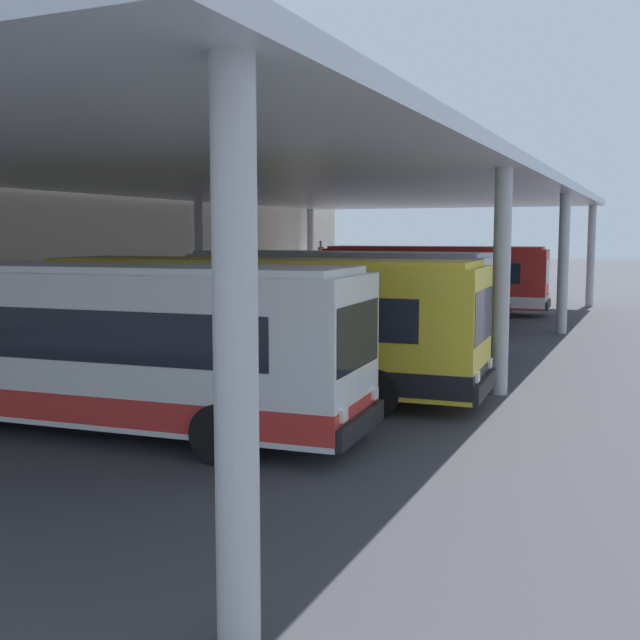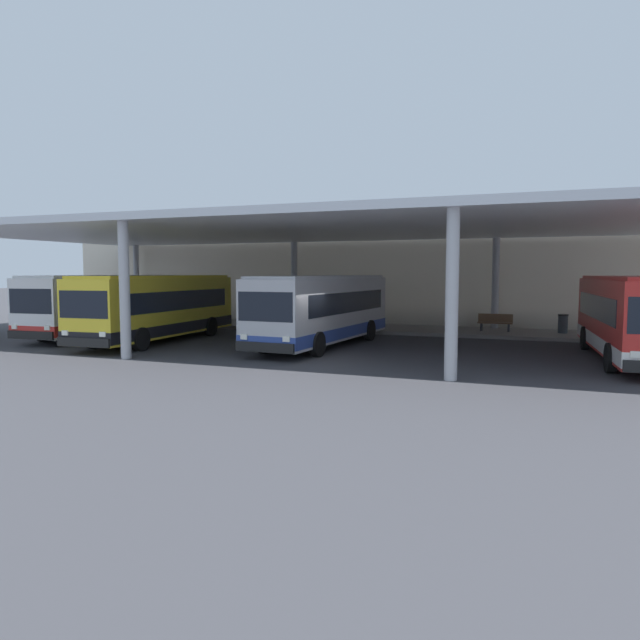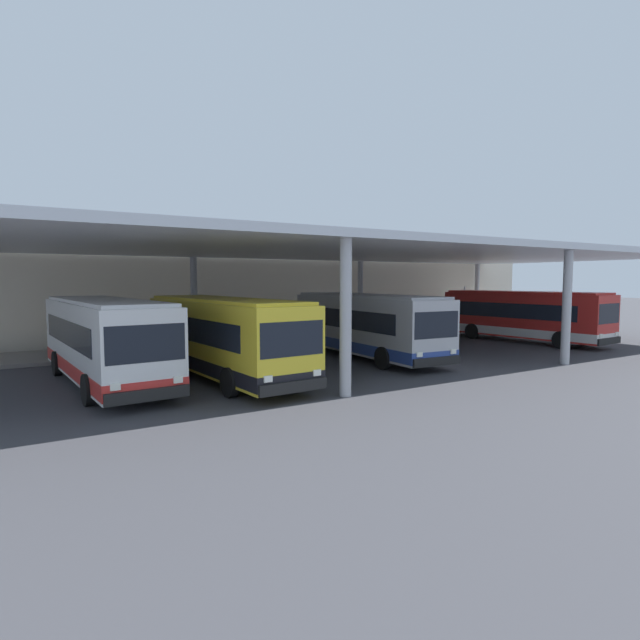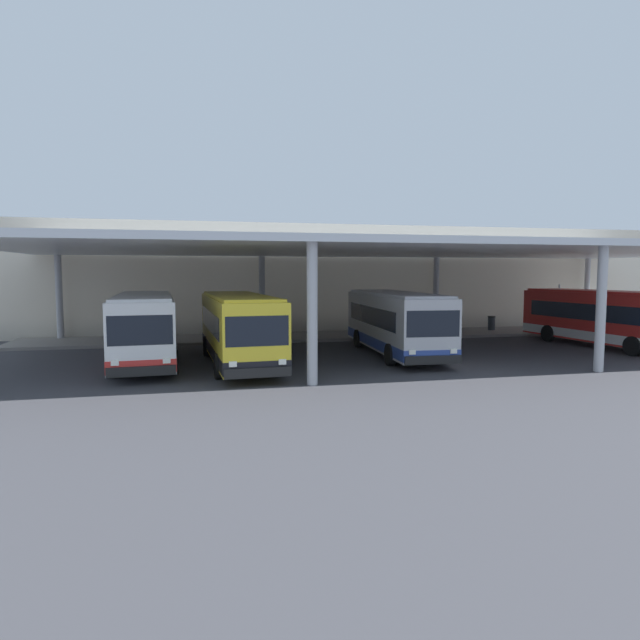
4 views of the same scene
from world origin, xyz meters
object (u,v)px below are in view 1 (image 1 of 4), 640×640
(bench_waiting, at_px, (234,302))
(banner_sign, at_px, (321,267))
(bus_nearest_bay, at_px, (96,344))
(bus_second_bay, at_px, (257,324))
(bus_far_bay, at_px, (434,278))
(bus_middle_bay, at_px, (338,297))
(trash_bin, at_px, (265,297))

(bench_waiting, distance_m, banner_sign, 8.04)
(bus_nearest_bay, relative_size, bus_second_bay, 1.00)
(bus_nearest_bay, bearing_deg, bus_far_bay, 0.34)
(bus_second_bay, relative_size, bus_middle_bay, 1.00)
(bus_middle_bay, distance_m, bus_far_bay, 12.40)
(banner_sign, bearing_deg, bus_middle_bay, -154.51)
(bus_nearest_bay, height_order, bus_far_bay, same)
(bus_far_bay, bearing_deg, trash_bin, 105.35)
(bus_nearest_bay, bearing_deg, bus_middle_bay, 0.14)
(bus_second_bay, xyz_separation_m, bench_waiting, (14.83, 9.15, -0.99))
(bus_nearest_bay, distance_m, banner_sign, 27.80)
(bus_second_bay, relative_size, bus_far_bay, 1.00)
(bus_second_bay, bearing_deg, bus_far_bay, 3.83)
(bus_far_bay, height_order, banner_sign, banner_sign)
(bus_nearest_bay, relative_size, bench_waiting, 5.93)
(bus_nearest_bay, xyz_separation_m, bench_waiting, (19.00, 7.93, -0.99))
(bus_middle_bay, height_order, trash_bin, bus_middle_bay)
(bus_middle_bay, xyz_separation_m, banner_sign, (14.74, 7.03, 0.32))
(trash_bin, bearing_deg, bus_second_bay, -152.86)
(bench_waiting, bearing_deg, bus_middle_bay, -130.94)
(bus_nearest_bay, relative_size, bus_middle_bay, 1.00)
(bus_middle_bay, xyz_separation_m, bench_waiting, (6.86, 7.90, -0.99))
(bus_middle_bay, relative_size, bench_waiting, 5.92)
(bus_nearest_bay, relative_size, trash_bin, 10.89)
(bus_second_bay, xyz_separation_m, trash_bin, (18.19, 9.32, -0.98))
(bus_nearest_bay, height_order, trash_bin, bus_nearest_bay)
(trash_bin, bearing_deg, bus_middle_bay, -141.66)
(bus_nearest_bay, bearing_deg, bench_waiting, 22.66)
(bus_nearest_bay, distance_m, bus_middle_bay, 12.15)
(bench_waiting, relative_size, trash_bin, 1.84)
(bus_nearest_bay, xyz_separation_m, banner_sign, (26.89, 7.06, 0.32))
(bus_far_bay, bearing_deg, bus_middle_bay, -179.46)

